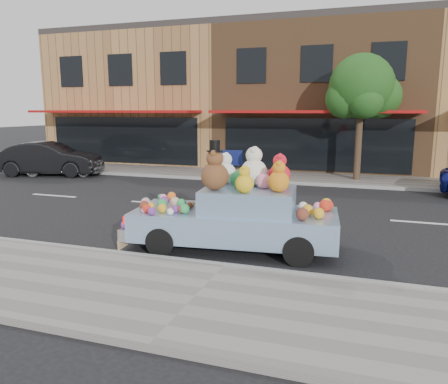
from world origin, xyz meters
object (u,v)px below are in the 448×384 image
at_px(car_silver, 61,161).
at_px(car_dark, 49,159).
at_px(street_tree, 362,92).
at_px(art_car, 237,212).

bearing_deg(car_silver, car_dark, 102.72).
bearing_deg(car_silver, street_tree, -97.64).
relative_size(street_tree, art_car, 1.12).
distance_m(street_tree, art_car, 10.87).
xyz_separation_m(car_dark, art_car, (11.33, -7.70, 0.05)).
xyz_separation_m(car_silver, car_dark, (-0.45, -0.26, 0.10)).
distance_m(car_silver, art_car, 13.49).
height_order(street_tree, car_dark, street_tree).
distance_m(street_tree, car_dark, 14.08).
bearing_deg(car_silver, art_car, -143.75).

